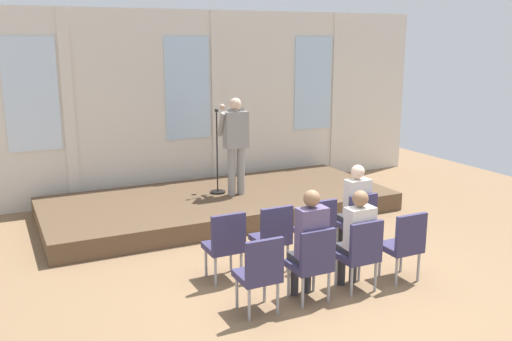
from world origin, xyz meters
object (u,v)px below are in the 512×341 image
at_px(chair_r0_c3, 358,220).
at_px(chair_r1_c3, 404,242).
at_px(speaker, 235,139).
at_px(chair_r0_c0, 225,242).
at_px(chair_r0_c2, 317,227).
at_px(audience_r1_c2, 357,235).
at_px(chair_r1_c0, 260,271).
at_px(audience_r0_c3, 355,205).
at_px(audience_r1_c1, 309,240).
at_px(chair_r0_c1, 273,234).
at_px(mic_stand, 217,175).
at_px(chair_r1_c1, 312,260).
at_px(chair_r1_c2, 360,251).

bearing_deg(chair_r0_c3, chair_r1_c3, -90.00).
distance_m(speaker, chair_r0_c3, 2.92).
bearing_deg(chair_r0_c0, chair_r1_c3, -26.06).
relative_size(chair_r0_c2, audience_r1_c2, 0.72).
distance_m(chair_r1_c0, chair_r1_c3, 2.07).
distance_m(chair_r0_c0, audience_r0_c3, 2.09).
bearing_deg(audience_r1_c1, chair_r0_c1, 90.00).
bearing_deg(mic_stand, audience_r1_c2, -85.54).
height_order(speaker, audience_r1_c2, speaker).
relative_size(chair_r1_c1, chair_r1_c2, 1.00).
distance_m(audience_r1_c2, chair_r1_c3, 0.72).
distance_m(speaker, chair_r1_c2, 3.81).
bearing_deg(chair_r0_c3, chair_r1_c0, -153.94).
xyz_separation_m(chair_r1_c1, chair_r1_c3, (1.38, 0.00, 0.00)).
relative_size(chair_r1_c0, audience_r1_c2, 0.72).
bearing_deg(chair_r1_c3, mic_stand, 104.09).
height_order(chair_r0_c2, audience_r1_c1, audience_r1_c1).
bearing_deg(chair_r0_c3, mic_stand, 108.65).
bearing_deg(chair_r0_c1, audience_r1_c2, -53.42).
distance_m(chair_r1_c1, audience_r1_c2, 0.72).
xyz_separation_m(speaker, audience_r0_c3, (0.73, -2.63, -0.60)).
xyz_separation_m(chair_r0_c0, chair_r0_c3, (2.07, 0.00, 0.00)).
bearing_deg(chair_r1_c2, chair_r0_c3, 55.72).
bearing_deg(mic_stand, chair_r1_c0, -105.26).
xyz_separation_m(chair_r0_c1, audience_r0_c3, (1.38, 0.08, 0.21)).
distance_m(chair_r0_c0, chair_r1_c3, 2.31).
bearing_deg(chair_r1_c3, audience_r1_c1, 176.77).
height_order(chair_r0_c3, audience_r1_c1, audience_r1_c1).
bearing_deg(audience_r1_c1, chair_r1_c0, -173.56).
bearing_deg(chair_r0_c1, chair_r1_c1, -90.00).
height_order(chair_r0_c1, chair_r1_c2, same).
bearing_deg(audience_r1_c2, audience_r1_c1, -179.62).
height_order(chair_r0_c1, chair_r1_c0, same).
height_order(chair_r0_c1, chair_r0_c3, same).
height_order(chair_r0_c0, chair_r0_c3, same).
bearing_deg(audience_r1_c2, audience_r0_c3, 55.65).
bearing_deg(chair_r1_c2, chair_r1_c0, 180.00).
relative_size(chair_r0_c0, chair_r0_c1, 1.00).
relative_size(chair_r0_c2, audience_r0_c3, 0.70).
bearing_deg(audience_r0_c3, speaker, 105.55).
distance_m(audience_r0_c3, chair_r1_c1, 1.78).
bearing_deg(speaker, audience_r0_c3, -74.45).
xyz_separation_m(chair_r0_c1, chair_r1_c1, (0.00, -1.01, 0.00)).
height_order(chair_r0_c3, chair_r1_c1, same).
relative_size(audience_r0_c3, chair_r1_c0, 1.43).
bearing_deg(chair_r1_c2, audience_r1_c1, 173.56).
relative_size(chair_r0_c1, chair_r0_c3, 1.00).
relative_size(audience_r0_c3, audience_r1_c1, 0.97).
xyz_separation_m(audience_r0_c3, chair_r1_c1, (-1.38, -1.09, -0.21)).
height_order(chair_r1_c1, chair_r1_c2, same).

